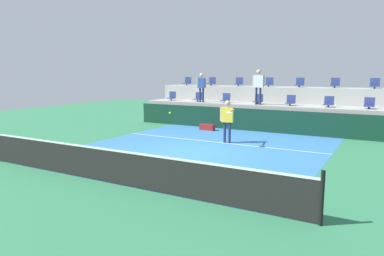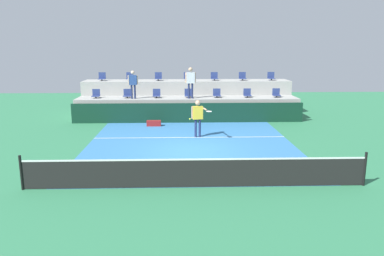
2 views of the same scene
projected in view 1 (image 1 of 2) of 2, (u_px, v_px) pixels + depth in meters
name	position (u px, v px, depth m)	size (l,w,h in m)	color
ground_plane	(189.00, 154.00, 12.66)	(40.00, 40.00, 0.00)	#2D754C
court_inner_paint	(202.00, 149.00, 13.52)	(9.00, 10.00, 0.01)	teal
court_service_line	(218.00, 142.00, 14.72)	(9.00, 0.06, 0.00)	white
tennis_net	(111.00, 165.00, 9.15)	(10.48, 0.08, 1.07)	black
sponsor_backboard	(249.00, 120.00, 17.73)	(13.00, 0.16, 1.10)	#0F3323
seating_tier_lower	(257.00, 116.00, 18.84)	(13.00, 1.80, 1.25)	#9E9E99
seating_tier_upper	(268.00, 105.00, 20.32)	(13.00, 1.80, 2.10)	#9E9E99
stadium_chair_lower_far_left	(172.00, 97.00, 21.28)	(0.44, 0.40, 0.52)	#2D2D33
stadium_chair_lower_left	(198.00, 98.00, 20.39)	(0.44, 0.40, 0.52)	#2D2D33
stadium_chair_lower_mid_left	(226.00, 99.00, 19.55)	(0.44, 0.40, 0.52)	#2D2D33
stadium_chair_lower_center	(258.00, 100.00, 18.63)	(0.44, 0.40, 0.52)	#2D2D33
stadium_chair_lower_mid_right	(291.00, 101.00, 17.81)	(0.44, 0.40, 0.52)	#2D2D33
stadium_chair_lower_right	(329.00, 103.00, 16.92)	(0.44, 0.40, 0.52)	#2D2D33
stadium_chair_lower_far_right	(369.00, 104.00, 16.07)	(0.44, 0.40, 0.52)	#2D2D33
stadium_chair_upper_far_left	(187.00, 82.00, 22.68)	(0.44, 0.40, 0.52)	#2D2D33
stadium_chair_upper_left	(212.00, 82.00, 21.83)	(0.44, 0.40, 0.52)	#2D2D33
stadium_chair_upper_mid_left	(239.00, 82.00, 20.96)	(0.44, 0.40, 0.52)	#2D2D33
stadium_chair_upper_center	(269.00, 83.00, 20.06)	(0.44, 0.40, 0.52)	#2D2D33
stadium_chair_upper_mid_right	(300.00, 83.00, 19.22)	(0.44, 0.40, 0.52)	#2D2D33
stadium_chair_upper_right	(335.00, 84.00, 18.35)	(0.44, 0.40, 0.52)	#2D2D33
stadium_chair_upper_far_right	(375.00, 84.00, 17.45)	(0.44, 0.40, 0.52)	#2D2D33
tennis_player	(227.00, 117.00, 14.43)	(0.93, 1.17, 1.76)	navy
spectator_in_grey	(202.00, 85.00, 19.75)	(0.57, 0.24, 1.61)	navy
spectator_leaning_on_rail	(259.00, 83.00, 18.11)	(0.62, 0.27, 1.79)	navy
tennis_ball	(170.00, 113.00, 11.55)	(0.07, 0.07, 0.07)	#CCE033
equipment_bag	(207.00, 127.00, 17.93)	(0.76, 0.28, 0.30)	maroon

